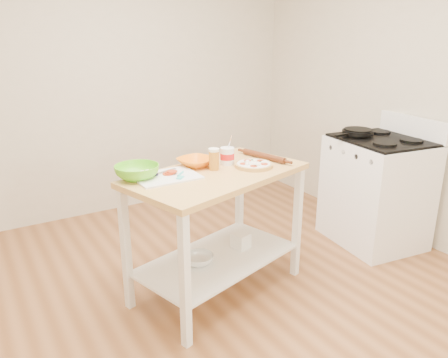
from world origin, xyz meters
TOP-DOWN VIEW (x-y plane):
  - room_shell at (0.00, 0.00)m, footprint 4.04×4.54m
  - prep_island at (0.07, 0.33)m, footprint 1.35×0.96m
  - gas_stove at (1.66, 0.29)m, footprint 0.76×0.85m
  - skillet at (1.56, 0.47)m, footprint 0.42×0.27m
  - pizza at (0.34, 0.29)m, footprint 0.26×0.26m
  - cutting_board at (-0.28, 0.40)m, footprint 0.40×0.30m
  - spatula at (-0.20, 0.34)m, footprint 0.11×0.14m
  - knife at (-0.32, 0.44)m, footprint 0.26×0.11m
  - orange_bowl at (0.01, 0.52)m, footprint 0.30×0.30m
  - green_bowl at (-0.44, 0.47)m, footprint 0.30×0.30m
  - beer_pint at (0.08, 0.38)m, footprint 0.07×0.07m
  - yogurt_tub at (0.22, 0.44)m, footprint 0.10×0.10m
  - rolling_pin at (0.52, 0.41)m, footprint 0.13×0.39m
  - shelf_glass_bowl at (-0.09, 0.32)m, footprint 0.27×0.27m
  - shelf_bin at (0.29, 0.37)m, footprint 0.14×0.14m

SIDE VIEW (x-z plane):
  - shelf_glass_bowl at x=-0.09m, z-range 0.26..0.33m
  - shelf_bin at x=0.29m, z-range 0.26..0.37m
  - gas_stove at x=1.66m, z-range -0.08..1.03m
  - prep_island at x=0.07m, z-range 0.20..1.10m
  - cutting_board at x=-0.28m, z-range 0.89..0.93m
  - pizza at x=0.34m, z-range 0.89..0.94m
  - spatula at x=-0.20m, z-range 0.91..0.92m
  - knife at x=-0.32m, z-range 0.91..0.92m
  - rolling_pin at x=0.52m, z-range 0.90..0.94m
  - orange_bowl at x=0.01m, z-range 0.90..0.96m
  - green_bowl at x=-0.44m, z-range 0.90..0.99m
  - yogurt_tub at x=0.22m, z-range 0.85..1.07m
  - beer_pint at x=0.08m, z-range 0.90..1.05m
  - skillet at x=1.56m, z-range 0.96..0.99m
  - room_shell at x=0.00m, z-range -0.02..2.72m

